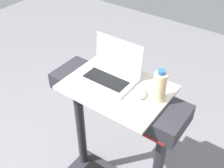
{
  "coord_description": "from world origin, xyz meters",
  "views": [
    {
      "loc": [
        0.74,
        -0.37,
        2.18
      ],
      "look_at": [
        0.0,
        0.65,
        1.18
      ],
      "focal_mm": 44.42,
      "sensor_mm": 36.0,
      "label": 1
    }
  ],
  "objects": [
    {
      "name": "desk_board",
      "position": [
        0.0,
        0.7,
        1.12
      ],
      "size": [
        0.63,
        0.46,
        0.02
      ],
      "primitive_type": "cube",
      "color": "beige",
      "rests_on": "treadmill_base"
    },
    {
      "name": "laptop",
      "position": [
        -0.08,
        0.75,
        1.18
      ],
      "size": [
        0.34,
        0.24,
        0.23
      ],
      "rotation": [
        0.0,
        0.0,
        -0.06
      ],
      "color": "#B7B7BC",
      "rests_on": "desk_board"
    },
    {
      "name": "water_bottle",
      "position": [
        0.26,
        0.74,
        1.23
      ],
      "size": [
        0.07,
        0.07,
        0.2
      ],
      "color": "beige",
      "rests_on": "desk_board"
    },
    {
      "name": "computer_mouse",
      "position": [
        0.16,
        0.71,
        1.15
      ],
      "size": [
        0.1,
        0.12,
        0.03
      ],
      "primitive_type": "ellipsoid",
      "rotation": [
        0.0,
        0.0,
        0.51
      ],
      "color": "#B2B2B7",
      "rests_on": "desk_board"
    }
  ]
}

